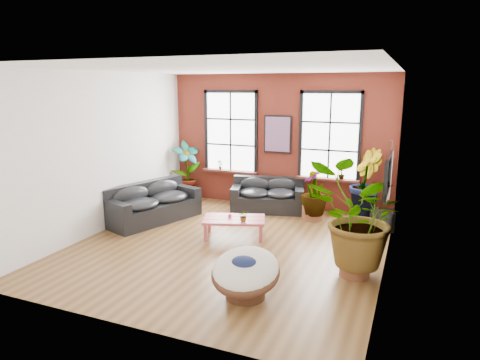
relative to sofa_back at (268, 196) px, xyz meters
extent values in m
cube|color=brown|center=(0.10, -2.75, -0.39)|extent=(6.00, 6.50, 0.02)
cube|color=white|center=(0.10, -2.75, 3.13)|extent=(6.00, 6.50, 0.02)
cube|color=#5E1E16|center=(0.10, 0.51, 1.37)|extent=(6.00, 0.02, 3.50)
cube|color=silver|center=(0.10, -6.01, 1.37)|extent=(6.00, 0.02, 3.50)
cube|color=silver|center=(-2.91, -2.75, 1.37)|extent=(0.02, 6.50, 3.50)
cube|color=silver|center=(3.11, -2.75, 1.37)|extent=(0.02, 6.50, 3.50)
cube|color=white|center=(-1.25, 0.45, 1.57)|extent=(1.40, 0.02, 2.10)
cube|color=#401811|center=(-1.25, 0.38, 0.49)|extent=(1.60, 0.22, 0.06)
cube|color=white|center=(1.45, 0.45, 1.57)|extent=(1.40, 0.02, 2.10)
cube|color=#401811|center=(1.45, 0.38, 0.49)|extent=(1.60, 0.22, 0.06)
cube|color=black|center=(0.01, -0.05, -0.17)|extent=(2.01, 1.35, 0.42)
cube|color=black|center=(-0.07, 0.27, 0.25)|extent=(1.84, 0.69, 0.43)
cube|color=black|center=(-0.77, -0.27, 0.15)|extent=(0.45, 0.92, 0.22)
cube|color=black|center=(0.80, 0.16, 0.15)|extent=(0.45, 0.92, 0.22)
ellipsoid|color=black|center=(-0.31, -0.19, 0.10)|extent=(0.94, 0.93, 0.24)
ellipsoid|color=black|center=(-0.38, 0.06, 0.25)|extent=(0.81, 0.43, 0.41)
ellipsoid|color=black|center=(0.37, -0.01, 0.10)|extent=(0.94, 0.93, 0.24)
ellipsoid|color=black|center=(0.30, 0.24, 0.25)|extent=(0.81, 0.43, 0.41)
cube|color=black|center=(-2.25, -1.91, -0.16)|extent=(1.65, 2.47, 0.45)
cube|color=black|center=(-2.59, -1.79, 0.29)|extent=(0.96, 2.24, 0.46)
cube|color=black|center=(-2.58, -2.88, 0.18)|extent=(0.98, 0.53, 0.23)
cube|color=black|center=(-1.91, -0.94, 0.18)|extent=(0.98, 0.53, 0.23)
ellipsoid|color=black|center=(-2.34, -2.36, 0.13)|extent=(1.08, 1.21, 0.26)
ellipsoid|color=black|center=(-2.60, -2.27, 0.29)|extent=(0.57, 1.03, 0.44)
ellipsoid|color=black|center=(-2.05, -1.50, 0.13)|extent=(1.08, 1.21, 0.26)
ellipsoid|color=black|center=(-2.31, -1.41, 0.29)|extent=(0.57, 1.03, 0.44)
cube|color=#B54149|center=(-0.01, -2.22, 0.01)|extent=(1.47, 1.13, 0.06)
cube|color=#401811|center=(0.03, -2.33, 0.04)|extent=(1.24, 0.43, 0.00)
cube|color=#401811|center=(-0.05, -2.10, 0.04)|extent=(1.24, 0.43, 0.00)
cube|color=#B54149|center=(-0.46, -2.69, -0.20)|extent=(0.08, 0.08, 0.36)
cube|color=#B54149|center=(0.64, -2.31, -0.20)|extent=(0.08, 0.08, 0.36)
cube|color=#B54149|center=(-0.65, -2.12, -0.20)|extent=(0.08, 0.08, 0.36)
cube|color=#B54149|center=(0.44, -1.75, -0.20)|extent=(0.08, 0.08, 0.36)
cylinder|color=#DA3664|center=(-0.11, -2.20, 0.08)|extent=(0.09, 0.09, 0.08)
cylinder|color=#502E1C|center=(1.22, -4.63, -0.26)|extent=(0.64, 0.64, 0.24)
torus|color=#502E1C|center=(1.22, -4.63, 0.02)|extent=(1.11, 1.11, 0.48)
ellipsoid|color=silver|center=(1.22, -4.63, 0.08)|extent=(1.07, 1.13, 0.65)
ellipsoid|color=#151D43|center=(1.22, -4.68, 0.21)|extent=(0.42, 0.35, 0.18)
cube|color=black|center=(0.10, 0.44, 1.57)|extent=(0.74, 0.04, 0.98)
cube|color=#0C7F8C|center=(0.10, 0.41, 1.57)|extent=(0.66, 0.02, 0.90)
cube|color=black|center=(3.05, -2.45, 1.27)|extent=(0.06, 1.25, 0.72)
cube|color=black|center=(3.02, -2.45, 1.27)|extent=(0.01, 1.15, 0.62)
cylinder|color=#B27F4C|center=(3.00, -1.40, 0.75)|extent=(0.09, 0.38, 0.38)
cylinder|color=#B27F4C|center=(3.00, -1.40, 1.00)|extent=(0.09, 0.30, 0.30)
cylinder|color=black|center=(3.00, -1.40, 0.75)|extent=(0.09, 0.11, 0.11)
cube|color=#401811|center=(3.00, -1.40, 1.37)|extent=(0.04, 0.05, 0.55)
cube|color=#401811|center=(3.00, -1.40, 1.69)|extent=(0.06, 0.06, 0.14)
cube|color=black|center=(2.88, -0.49, -0.16)|extent=(0.59, 0.52, 0.44)
cylinder|color=brown|center=(-2.48, 0.10, -0.19)|extent=(0.67, 0.67, 0.39)
cylinder|color=brown|center=(2.38, 0.08, -0.21)|extent=(0.49, 0.49, 0.34)
cylinder|color=brown|center=(2.66, -3.20, -0.19)|extent=(0.58, 0.58, 0.38)
cylinder|color=brown|center=(1.26, -0.35, -0.20)|extent=(0.55, 0.55, 0.36)
imported|color=#2B5316|center=(-2.44, 0.10, 0.54)|extent=(0.92, 0.98, 1.54)
imported|color=#2B5316|center=(2.41, 0.04, 0.57)|extent=(0.84, 0.98, 1.60)
imported|color=#2B5316|center=(2.64, -3.22, 0.66)|extent=(2.07, 2.01, 1.76)
imported|color=#2B5316|center=(1.30, -0.38, 0.34)|extent=(0.79, 0.79, 1.16)
imported|color=#2B5316|center=(0.27, -2.34, 0.16)|extent=(0.28, 0.26, 0.24)
imported|color=#2B5316|center=(-1.55, 0.38, 0.65)|extent=(0.17, 0.17, 0.27)
imported|color=#2B5316|center=(1.80, 0.38, 0.65)|extent=(0.19, 0.19, 0.27)
camera|label=1|loc=(3.45, -10.24, 2.79)|focal=32.00mm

